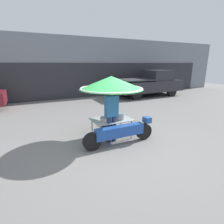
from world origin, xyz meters
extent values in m
plane|color=slate|center=(0.00, 0.00, 0.00)|extent=(36.00, 36.00, 0.00)
cube|color=gray|center=(0.00, 8.84, 2.07)|extent=(28.00, 2.00, 4.14)
cube|color=#28282D|center=(0.00, 7.81, 1.20)|extent=(23.80, 0.06, 2.40)
cylinder|color=black|center=(0.83, -0.03, 0.26)|extent=(0.52, 0.14, 0.52)
cylinder|color=black|center=(-0.93, -0.03, 0.26)|extent=(0.52, 0.14, 0.52)
cube|color=#1E479E|center=(-0.05, -0.03, 0.42)|extent=(1.55, 0.24, 0.32)
cube|color=#234C93|center=(0.93, -0.03, 0.64)|extent=(0.20, 0.24, 0.18)
cylinder|color=black|center=(-0.05, 0.82, 0.23)|extent=(0.47, 0.14, 0.47)
cylinder|color=#515156|center=(0.49, 0.18, 0.31)|extent=(0.03, 0.03, 0.61)
cylinder|color=#515156|center=(0.49, 0.93, 0.31)|extent=(0.03, 0.03, 0.61)
cylinder|color=#515156|center=(-0.59, 0.18, 0.31)|extent=(0.03, 0.03, 0.61)
cylinder|color=#515156|center=(-0.59, 0.93, 0.31)|extent=(0.03, 0.03, 0.61)
cube|color=#B2B2B7|center=(-0.05, 0.55, 0.62)|extent=(1.27, 0.87, 0.02)
cylinder|color=#B2B2B7|center=(-0.05, 0.55, 1.12)|extent=(0.03, 0.03, 0.98)
cone|color=green|center=(-0.05, 0.55, 1.81)|extent=(1.98, 1.98, 0.39)
torus|color=white|center=(-0.05, 0.55, 1.63)|extent=(1.93, 1.93, 0.05)
cylinder|color=#939399|center=(-0.34, 0.40, 0.70)|extent=(0.30, 0.30, 0.14)
cylinder|color=#939399|center=(0.17, 0.42, 0.74)|extent=(0.34, 0.34, 0.22)
cylinder|color=#B7B7BC|center=(-0.12, 0.73, 0.67)|extent=(0.22, 0.22, 0.07)
cylinder|color=navy|center=(-0.28, 0.26, 0.42)|extent=(0.14, 0.14, 0.84)
cylinder|color=navy|center=(-0.10, 0.26, 0.42)|extent=(0.14, 0.14, 0.84)
cube|color=teal|center=(-0.19, 0.26, 1.15)|extent=(0.38, 0.22, 0.63)
sphere|color=tan|center=(-0.19, 0.26, 1.58)|extent=(0.23, 0.23, 0.23)
cylinder|color=black|center=(7.23, 5.42, 0.38)|extent=(0.77, 0.24, 0.77)
cylinder|color=black|center=(7.23, 7.00, 0.38)|extent=(0.77, 0.24, 0.77)
cylinder|color=black|center=(4.12, 5.42, 0.38)|extent=(0.77, 0.24, 0.77)
cylinder|color=black|center=(4.12, 7.00, 0.38)|extent=(0.77, 0.24, 0.77)
cube|color=#28282D|center=(5.67, 6.21, 0.77)|extent=(5.18, 1.86, 0.77)
cube|color=#28282D|center=(6.50, 6.21, 1.52)|extent=(1.76, 1.71, 0.73)
cube|color=#2D2D33|center=(4.64, 6.21, 1.26)|extent=(2.69, 1.78, 0.08)
camera|label=1|loc=(-2.36, -4.32, 2.38)|focal=28.00mm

